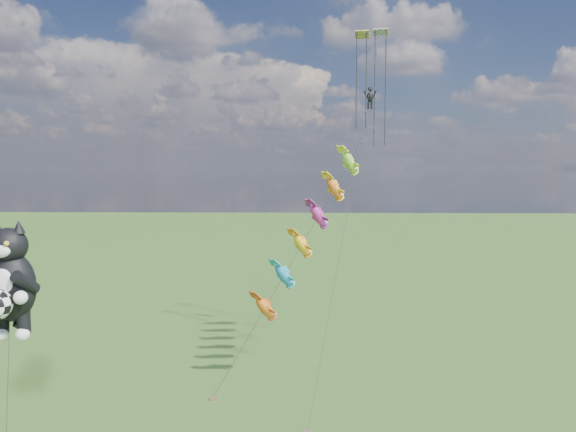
{
  "coord_description": "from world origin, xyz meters",
  "views": [
    {
      "loc": [
        15.1,
        -29.83,
        14.21
      ],
      "look_at": [
        13.94,
        9.11,
        10.91
      ],
      "focal_mm": 35.0,
      "sensor_mm": 36.0,
      "label": 1
    }
  ],
  "objects": [
    {
      "name": "cat_kite_rig",
      "position": [
        0.58,
        -3.13,
        8.72
      ],
      "size": [
        2.87,
        4.31,
        11.71
      ],
      "rotation": [
        0.0,
        0.0,
        0.3
      ],
      "color": "brown",
      "rests_on": "ground"
    },
    {
      "name": "ground",
      "position": [
        0.0,
        0.0,
        0.0
      ],
      "size": [
        300.0,
        300.0,
        0.0
      ],
      "primitive_type": "plane",
      "color": "#1D4110"
    },
    {
      "name": "fish_windsock_rig",
      "position": [
        15.47,
        9.88,
        9.77
      ],
      "size": [
        10.94,
        11.79,
        17.41
      ],
      "rotation": [
        0.0,
        0.0,
        -0.42
      ],
      "color": "brown",
      "rests_on": "ground"
    },
    {
      "name": "parafoil_rig",
      "position": [
        19.95,
        13.13,
        20.13
      ],
      "size": [
        6.58,
        16.71,
        25.3
      ],
      "rotation": [
        0.0,
        0.0,
        -0.25
      ],
      "color": "brown",
      "rests_on": "ground"
    }
  ]
}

